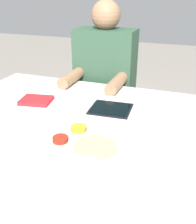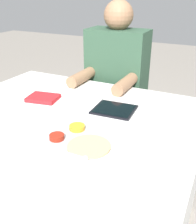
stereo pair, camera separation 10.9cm
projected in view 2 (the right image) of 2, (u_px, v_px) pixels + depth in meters
dining_table at (66, 182)px, 1.34m from camera, size 1.20×1.02×0.75m
thali_tray at (78, 142)px, 0.98m from camera, size 0.34×0.34×0.03m
red_notebook at (43, 98)px, 1.36m from camera, size 0.17×0.14×0.02m
tablet_device at (114, 109)px, 1.24m from camera, size 0.20×0.18×0.01m
person_diner at (116, 101)px, 1.80m from camera, size 0.38×0.45×1.22m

